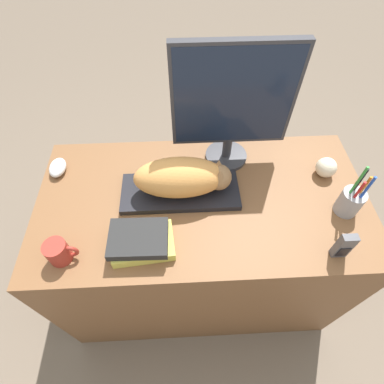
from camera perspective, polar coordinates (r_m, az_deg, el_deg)
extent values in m
plane|color=#6B5B4C|center=(1.71, 2.11, -25.76)|extent=(12.00, 12.00, 0.00)
cube|color=brown|center=(1.45, 1.65, -10.29)|extent=(1.24, 0.63, 0.77)
cube|color=black|center=(1.12, -2.24, 0.07)|extent=(0.44, 0.18, 0.02)
ellipsoid|color=#D18C47|center=(1.05, -2.38, 2.80)|extent=(0.32, 0.15, 0.14)
sphere|color=olive|center=(1.07, 5.07, 2.83)|extent=(0.09, 0.09, 0.09)
cone|color=olive|center=(1.02, 5.39, 3.42)|extent=(0.03, 0.03, 0.04)
cone|color=olive|center=(1.05, 5.11, 5.37)|extent=(0.03, 0.03, 0.04)
cylinder|color=#333338|center=(1.25, 6.49, 6.89)|extent=(0.17, 0.17, 0.02)
cylinder|color=#333338|center=(1.21, 6.73, 8.71)|extent=(0.04, 0.04, 0.10)
cube|color=#333338|center=(1.07, 7.93, 17.53)|extent=(0.43, 0.03, 0.39)
cube|color=#192338|center=(1.06, 8.00, 17.25)|extent=(0.40, 0.01, 0.36)
ellipsoid|color=silver|center=(1.30, -24.21, 4.27)|extent=(0.06, 0.10, 0.04)
cylinder|color=#9E2D23|center=(1.05, -24.18, -10.38)|extent=(0.07, 0.07, 0.08)
torus|color=#9E2D23|center=(1.03, -22.29, -10.44)|extent=(0.06, 0.01, 0.06)
cylinder|color=#939399|center=(1.18, 27.83, -1.71)|extent=(0.08, 0.08, 0.10)
cylinder|color=orange|center=(1.15, 29.59, 0.26)|extent=(0.01, 0.01, 0.14)
cylinder|color=black|center=(1.14, 28.89, 1.11)|extent=(0.01, 0.01, 0.16)
cylinder|color=#338C38|center=(1.12, 28.57, 0.98)|extent=(0.01, 0.01, 0.19)
cylinder|color=#B21E1E|center=(1.13, 28.72, -0.59)|extent=(0.01, 0.01, 0.14)
cylinder|color=#1E47B2|center=(1.13, 29.89, -0.18)|extent=(0.01, 0.01, 0.16)
sphere|color=beige|center=(1.27, 24.19, 4.29)|extent=(0.08, 0.08, 0.08)
cube|color=#4C4C51|center=(1.06, 26.94, -9.14)|extent=(0.05, 0.02, 0.11)
cube|color=black|center=(1.07, 26.84, -10.19)|extent=(0.03, 0.00, 0.05)
cube|color=#CCC14C|center=(1.01, -9.28, -9.60)|extent=(0.21, 0.15, 0.04)
cube|color=black|center=(0.98, -10.18, -8.71)|extent=(0.19, 0.14, 0.03)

